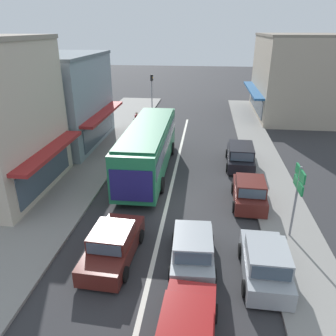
{
  "coord_description": "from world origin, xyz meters",
  "views": [
    {
      "loc": [
        1.9,
        -16.02,
        9.06
      ],
      "look_at": [
        -0.22,
        2.06,
        1.2
      ],
      "focal_mm": 35.0,
      "sensor_mm": 36.0,
      "label": 1
    }
  ],
  "objects_px": {
    "sedan_queue_gap_filler": "(113,245)",
    "parked_hatchback_kerb_second": "(249,192)",
    "city_bus": "(148,145)",
    "hatchback_queue_far_back": "(193,250)",
    "parked_wagon_kerb_third": "(240,156)",
    "pedestrian_with_handbag_near": "(137,120)",
    "hatchback_adjacent_lane_trail": "(187,332)",
    "parked_hatchback_kerb_front": "(265,263)",
    "directional_road_sign": "(298,186)",
    "traffic_light_downstreet": "(152,87)"
  },
  "relations": [
    {
      "from": "city_bus",
      "to": "parked_wagon_kerb_third",
      "type": "distance_m",
      "value": 6.56
    },
    {
      "from": "pedestrian_with_handbag_near",
      "to": "directional_road_sign",
      "type": "bearing_deg",
      "value": -56.74
    },
    {
      "from": "city_bus",
      "to": "hatchback_queue_far_back",
      "type": "xyz_separation_m",
      "value": [
        3.39,
        -9.19,
        -1.17
      ]
    },
    {
      "from": "parked_hatchback_kerb_front",
      "to": "pedestrian_with_handbag_near",
      "type": "relative_size",
      "value": 2.29
    },
    {
      "from": "parked_hatchback_kerb_front",
      "to": "hatchback_queue_far_back",
      "type": "bearing_deg",
      "value": 170.31
    },
    {
      "from": "city_bus",
      "to": "pedestrian_with_handbag_near",
      "type": "bearing_deg",
      "value": 106.42
    },
    {
      "from": "sedan_queue_gap_filler",
      "to": "parked_hatchback_kerb_second",
      "type": "xyz_separation_m",
      "value": [
        6.2,
        5.44,
        0.05
      ]
    },
    {
      "from": "sedan_queue_gap_filler",
      "to": "parked_hatchback_kerb_second",
      "type": "distance_m",
      "value": 8.24
    },
    {
      "from": "hatchback_queue_far_back",
      "to": "parked_hatchback_kerb_front",
      "type": "distance_m",
      "value": 2.86
    },
    {
      "from": "sedan_queue_gap_filler",
      "to": "traffic_light_downstreet",
      "type": "bearing_deg",
      "value": 95.63
    },
    {
      "from": "traffic_light_downstreet",
      "to": "parked_hatchback_kerb_second",
      "type": "bearing_deg",
      "value": -66.93
    },
    {
      "from": "sedan_queue_gap_filler",
      "to": "parked_hatchback_kerb_front",
      "type": "distance_m",
      "value": 6.18
    },
    {
      "from": "hatchback_queue_far_back",
      "to": "parked_hatchback_kerb_front",
      "type": "xyz_separation_m",
      "value": [
        2.82,
        -0.48,
        0.0
      ]
    },
    {
      "from": "parked_hatchback_kerb_second",
      "to": "pedestrian_with_handbag_near",
      "type": "height_order",
      "value": "pedestrian_with_handbag_near"
    },
    {
      "from": "hatchback_queue_far_back",
      "to": "traffic_light_downstreet",
      "type": "relative_size",
      "value": 0.9
    },
    {
      "from": "hatchback_queue_far_back",
      "to": "traffic_light_downstreet",
      "type": "xyz_separation_m",
      "value": [
        -5.91,
        26.02,
        2.15
      ]
    },
    {
      "from": "hatchback_adjacent_lane_trail",
      "to": "traffic_light_downstreet",
      "type": "distance_m",
      "value": 30.59
    },
    {
      "from": "hatchback_adjacent_lane_trail",
      "to": "parked_wagon_kerb_third",
      "type": "height_order",
      "value": "parked_wagon_kerb_third"
    },
    {
      "from": "city_bus",
      "to": "parked_hatchback_kerb_second",
      "type": "height_order",
      "value": "city_bus"
    },
    {
      "from": "hatchback_adjacent_lane_trail",
      "to": "directional_road_sign",
      "type": "relative_size",
      "value": 1.05
    },
    {
      "from": "hatchback_adjacent_lane_trail",
      "to": "hatchback_queue_far_back",
      "type": "xyz_separation_m",
      "value": [
        -0.0,
        3.92,
        0.0
      ]
    },
    {
      "from": "parked_wagon_kerb_third",
      "to": "pedestrian_with_handbag_near",
      "type": "bearing_deg",
      "value": 139.9
    },
    {
      "from": "hatchback_adjacent_lane_trail",
      "to": "pedestrian_with_handbag_near",
      "type": "xyz_separation_m",
      "value": [
        -6.14,
        22.41,
        0.36
      ]
    },
    {
      "from": "hatchback_queue_far_back",
      "to": "pedestrian_with_handbag_near",
      "type": "bearing_deg",
      "value": 108.36
    },
    {
      "from": "hatchback_adjacent_lane_trail",
      "to": "parked_hatchback_kerb_second",
      "type": "distance_m",
      "value": 9.79
    },
    {
      "from": "parked_hatchback_kerb_second",
      "to": "directional_road_sign",
      "type": "bearing_deg",
      "value": -62.77
    },
    {
      "from": "hatchback_queue_far_back",
      "to": "parked_hatchback_kerb_second",
      "type": "relative_size",
      "value": 1.0
    },
    {
      "from": "sedan_queue_gap_filler",
      "to": "hatchback_adjacent_lane_trail",
      "type": "xyz_separation_m",
      "value": [
        3.35,
        -3.93,
        0.05
      ]
    },
    {
      "from": "parked_wagon_kerb_third",
      "to": "hatchback_adjacent_lane_trail",
      "type": "bearing_deg",
      "value": -100.75
    },
    {
      "from": "hatchback_queue_far_back",
      "to": "pedestrian_with_handbag_near",
      "type": "xyz_separation_m",
      "value": [
        -6.14,
        18.49,
        0.36
      ]
    },
    {
      "from": "sedan_queue_gap_filler",
      "to": "hatchback_adjacent_lane_trail",
      "type": "height_order",
      "value": "hatchback_adjacent_lane_trail"
    },
    {
      "from": "parked_hatchback_kerb_front",
      "to": "traffic_light_downstreet",
      "type": "xyz_separation_m",
      "value": [
        -8.72,
        26.5,
        2.15
      ]
    },
    {
      "from": "hatchback_adjacent_lane_trail",
      "to": "hatchback_queue_far_back",
      "type": "relative_size",
      "value": 1.0
    },
    {
      "from": "city_bus",
      "to": "pedestrian_with_handbag_near",
      "type": "relative_size",
      "value": 6.67
    },
    {
      "from": "hatchback_queue_far_back",
      "to": "traffic_light_downstreet",
      "type": "height_order",
      "value": "traffic_light_downstreet"
    },
    {
      "from": "parked_hatchback_kerb_front",
      "to": "parked_wagon_kerb_third",
      "type": "relative_size",
      "value": 0.82
    },
    {
      "from": "hatchback_queue_far_back",
      "to": "parked_hatchback_kerb_second",
      "type": "height_order",
      "value": "same"
    },
    {
      "from": "directional_road_sign",
      "to": "traffic_light_downstreet",
      "type": "bearing_deg",
      "value": 113.62
    },
    {
      "from": "directional_road_sign",
      "to": "pedestrian_with_handbag_near",
      "type": "height_order",
      "value": "directional_road_sign"
    },
    {
      "from": "hatchback_adjacent_lane_trail",
      "to": "directional_road_sign",
      "type": "height_order",
      "value": "directional_road_sign"
    },
    {
      "from": "hatchback_queue_far_back",
      "to": "parked_hatchback_kerb_front",
      "type": "bearing_deg",
      "value": -9.69
    },
    {
      "from": "hatchback_adjacent_lane_trail",
      "to": "hatchback_queue_far_back",
      "type": "bearing_deg",
      "value": 90.03
    },
    {
      "from": "hatchback_adjacent_lane_trail",
      "to": "parked_hatchback_kerb_second",
      "type": "xyz_separation_m",
      "value": [
        2.85,
        9.36,
        0.0
      ]
    },
    {
      "from": "hatchback_queue_far_back",
      "to": "parked_wagon_kerb_third",
      "type": "relative_size",
      "value": 0.82
    },
    {
      "from": "city_bus",
      "to": "directional_road_sign",
      "type": "xyz_separation_m",
      "value": [
        7.81,
        -6.79,
        0.82
      ]
    },
    {
      "from": "parked_wagon_kerb_third",
      "to": "pedestrian_with_handbag_near",
      "type": "distance_m",
      "value": 11.72
    },
    {
      "from": "directional_road_sign",
      "to": "sedan_queue_gap_filler",
      "type": "bearing_deg",
      "value": -162.88
    },
    {
      "from": "pedestrian_with_handbag_near",
      "to": "parked_hatchback_kerb_second",
      "type": "bearing_deg",
      "value": -55.44
    },
    {
      "from": "parked_hatchback_kerb_second",
      "to": "traffic_light_downstreet",
      "type": "xyz_separation_m",
      "value": [
        -8.76,
        20.58,
        2.15
      ]
    },
    {
      "from": "directional_road_sign",
      "to": "pedestrian_with_handbag_near",
      "type": "bearing_deg",
      "value": 123.26
    }
  ]
}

